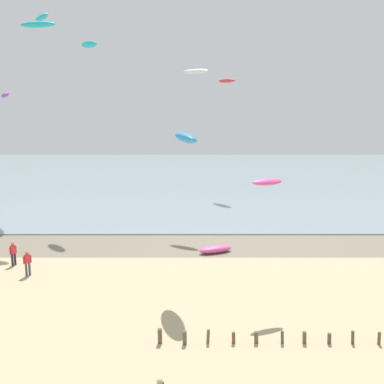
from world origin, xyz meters
TOP-DOWN VIEW (x-y plane):
  - wet_sand_strip at (0.00, 25.75)m, footprint 120.00×6.15m
  - sea at (0.00, 63.83)m, footprint 160.00×70.00m
  - groyne_mid at (9.31, 10.02)m, footprint 16.43×0.34m
  - person_nearest_camera at (-8.00, 18.94)m, footprint 0.46×0.40m
  - person_by_waterline at (-9.75, 20.99)m, footprint 0.39×0.48m
  - grounded_kite at (4.86, 23.88)m, footprint 2.90×1.95m
  - kite_aloft_0 at (7.27, 15.20)m, footprint 2.03×1.36m
  - kite_aloft_1 at (-20.12, 47.16)m, footprint 2.15×3.28m
  - kite_aloft_2 at (2.67, 17.32)m, footprint 2.05×3.70m
  - kite_aloft_3 at (7.46, 49.08)m, footprint 2.64×3.16m
  - kite_aloft_5 at (-10.65, 32.14)m, footprint 3.49×1.68m
  - kite_aloft_6 at (-6.76, 34.83)m, footprint 2.47×2.67m
  - kite_aloft_7 at (3.37, 33.40)m, footprint 2.80×2.20m
  - kite_aloft_10 at (-13.28, 41.66)m, footprint 2.97×3.69m

SIDE VIEW (x-z plane):
  - wet_sand_strip at x=0.00m, z-range 0.00..0.01m
  - sea at x=0.00m, z-range 0.00..0.10m
  - grounded_kite at x=4.86m, z-range 0.00..0.55m
  - groyne_mid at x=9.31m, z-range -0.06..0.69m
  - person_nearest_camera at x=-8.00m, z-range 0.06..1.77m
  - person_by_waterline at x=-9.75m, z-range 0.06..1.77m
  - kite_aloft_0 at x=7.27m, z-range 6.75..7.26m
  - kite_aloft_2 at x=2.67m, z-range 8.90..9.79m
  - kite_aloft_1 at x=-20.12m, z-range 12.28..13.16m
  - kite_aloft_7 at x=3.37m, z-range 14.17..14.81m
  - kite_aloft_3 at x=7.46m, z-range 14.28..14.86m
  - kite_aloft_6 at x=-6.76m, z-range 16.70..17.44m
  - kite_aloft_5 at x=-10.65m, z-range 18.13..18.71m
  - kite_aloft_10 at x=-13.28m, z-range 20.33..21.32m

